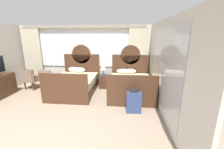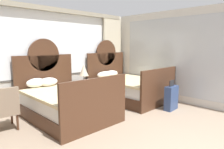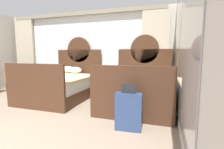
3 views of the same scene
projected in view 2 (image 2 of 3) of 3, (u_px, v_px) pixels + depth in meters
The scene contains 9 objects.
wall_back_window at pixel (45, 54), 5.42m from camera, with size 5.95×0.22×2.70m.
wall_right_mirror at pixel (183, 57), 5.81m from camera, with size 0.08×4.92×2.70m.
bed_near_window at pixel (66, 101), 4.71m from camera, with size 1.61×2.15×1.85m.
bed_near_mirror at pixel (128, 87), 6.25m from camera, with size 1.61×2.15×1.85m.
nightstand_between_beds at pixel (87, 93), 5.97m from camera, with size 0.48×0.51×0.57m.
table_lamp_on_nightstand at pixel (84, 70), 5.83m from camera, with size 0.27×0.27×0.57m.
book_on_nightstand at pixel (86, 84), 5.80m from camera, with size 0.18×0.26×0.03m.
armchair_by_window_left at pixel (2, 107), 3.96m from camera, with size 0.58×0.58×0.88m.
suitcase_on_floor at pixel (171, 98), 5.28m from camera, with size 0.45×0.21×0.79m.
Camera 2 is at (-2.54, -0.82, 1.69)m, focal length 32.44 mm.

